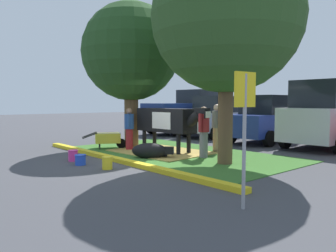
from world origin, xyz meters
The scene contains 20 objects.
ground_plane centered at (0.00, 0.00, 0.00)m, with size 80.00×80.00×0.00m, color #424247.
grass_island centered at (-0.37, 1.64, 0.01)m, with size 7.88×4.37×0.02m, color #386B28.
curb_yellow centered at (-0.37, -0.69, 0.06)m, with size 9.08×0.24×0.12m, color yellow.
hay_bedding centered at (-0.92, 1.41, 0.03)m, with size 3.20×2.40×0.04m, color tan.
shade_tree_left centered at (-2.63, 1.35, 3.59)m, with size 3.66×3.66×5.45m.
shade_tree_right centered at (1.89, 1.39, 4.04)m, with size 4.15×4.15×6.13m.
cow_holstein centered at (-0.81, 1.61, 1.10)m, with size 3.14×0.81×1.55m.
calf_lying centered at (-0.18, 0.37, 0.24)m, with size 1.17×1.13×0.48m.
person_handler centered at (0.80, 1.69, 0.85)m, with size 0.34×0.51×1.59m.
person_visitor_near centered at (-2.04, 0.85, 0.81)m, with size 0.41×0.39×1.52m.
person_visitor_far centered at (0.24, 2.94, 0.89)m, with size 0.49×0.34×1.66m.
wheelbarrow centered at (-2.94, 0.52, 0.39)m, with size 1.09×1.56×0.63m.
parking_sign centered at (4.63, -1.46, 1.56)m, with size 0.10×0.44×2.22m.
bucket_pink centered at (-1.33, -1.62, 0.17)m, with size 0.30×0.30×0.33m.
bucket_blue centered at (-0.62, -1.74, 0.15)m, with size 0.32×0.32×0.29m.
bucket_yellow centered at (0.37, -1.48, 0.17)m, with size 0.29×0.29×0.33m.
pickup_truck_black centered at (-5.58, 7.23, 1.11)m, with size 2.38×5.47×2.42m.
hatchback_white centered at (-3.19, 7.05, 0.98)m, with size 2.15×4.47×2.02m.
sedan_blue centered at (-0.24, 6.86, 0.98)m, with size 2.15×4.47×2.02m.
suv_black centered at (2.21, 7.11, 1.27)m, with size 2.26×4.67×2.52m.
Camera 1 is at (7.87, -5.88, 1.74)m, focal length 35.81 mm.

